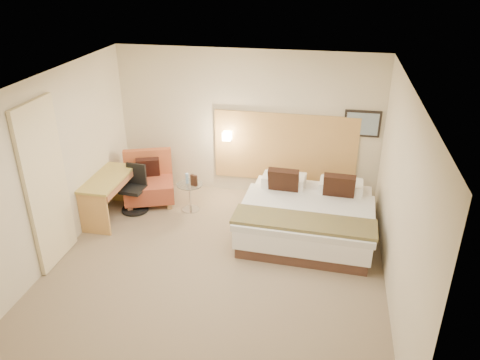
% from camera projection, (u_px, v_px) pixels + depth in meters
% --- Properties ---
extents(floor, '(4.80, 5.00, 0.02)m').
position_uv_depth(floor, '(217.00, 266.00, 6.88)').
color(floor, '#826F57').
rests_on(floor, ground).
extents(ceiling, '(4.80, 5.00, 0.02)m').
position_uv_depth(ceiling, '(212.00, 84.00, 5.70)').
color(ceiling, white).
rests_on(ceiling, floor).
extents(wall_back, '(4.80, 0.02, 2.70)m').
position_uv_depth(wall_back, '(248.00, 124.00, 8.51)').
color(wall_back, beige).
rests_on(wall_back, floor).
extents(wall_front, '(4.80, 0.02, 2.70)m').
position_uv_depth(wall_front, '(145.00, 308.00, 4.07)').
color(wall_front, beige).
rests_on(wall_front, floor).
extents(wall_left, '(0.02, 5.00, 2.70)m').
position_uv_depth(wall_left, '(51.00, 169.00, 6.70)').
color(wall_left, beige).
rests_on(wall_left, floor).
extents(wall_right, '(0.02, 5.00, 2.70)m').
position_uv_depth(wall_right, '(401.00, 200.00, 5.87)').
color(wall_right, beige).
rests_on(wall_right, floor).
extents(headboard_panel, '(2.60, 0.04, 1.30)m').
position_uv_depth(headboard_panel, '(285.00, 148.00, 8.52)').
color(headboard_panel, '#BB8849').
rests_on(headboard_panel, wall_back).
extents(art_frame, '(0.62, 0.03, 0.47)m').
position_uv_depth(art_frame, '(362.00, 124.00, 8.07)').
color(art_frame, black).
rests_on(art_frame, wall_back).
extents(art_canvas, '(0.54, 0.01, 0.39)m').
position_uv_depth(art_canvas, '(362.00, 124.00, 8.05)').
color(art_canvas, gray).
rests_on(art_canvas, wall_back).
extents(lamp_arm, '(0.02, 0.12, 0.02)m').
position_uv_depth(lamp_arm, '(228.00, 135.00, 8.57)').
color(lamp_arm, white).
rests_on(lamp_arm, wall_back).
extents(lamp_shade, '(0.15, 0.15, 0.15)m').
position_uv_depth(lamp_shade, '(227.00, 136.00, 8.52)').
color(lamp_shade, '#FFEDC6').
rests_on(lamp_shade, wall_back).
extents(curtain, '(0.06, 0.90, 2.42)m').
position_uv_depth(curtain, '(46.00, 185.00, 6.53)').
color(curtain, beige).
rests_on(curtain, wall_left).
extents(bottle_a, '(0.07, 0.07, 0.18)m').
position_uv_depth(bottle_a, '(187.00, 178.00, 8.17)').
color(bottle_a, '#9AC7EE').
rests_on(bottle_a, side_table).
extents(menu_folder, '(0.13, 0.09, 0.20)m').
position_uv_depth(menu_folder, '(194.00, 180.00, 8.07)').
color(menu_folder, '#341E15').
rests_on(menu_folder, side_table).
extents(bed, '(2.14, 2.09, 1.01)m').
position_uv_depth(bed, '(307.00, 215.00, 7.56)').
color(bed, '#462C23').
rests_on(bed, floor).
extents(lounge_chair, '(1.08, 1.02, 0.92)m').
position_uv_depth(lounge_chair, '(149.00, 183.00, 8.56)').
color(lounge_chair, '#B37354').
rests_on(lounge_chair, floor).
extents(side_table, '(0.59, 0.59, 0.51)m').
position_uv_depth(side_table, '(190.00, 196.00, 8.27)').
color(side_table, silver).
rests_on(side_table, floor).
extents(desk, '(0.57, 1.22, 0.76)m').
position_uv_depth(desk, '(109.00, 186.00, 7.91)').
color(desk, '#AE9744').
rests_on(desk, floor).
extents(desk_chair, '(0.52, 0.52, 0.84)m').
position_uv_depth(desk_chair, '(135.00, 192.00, 8.25)').
color(desk_chair, black).
rests_on(desk_chair, floor).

